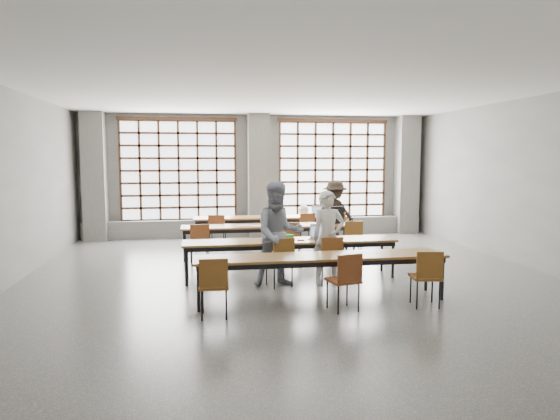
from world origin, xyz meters
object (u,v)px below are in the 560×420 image
object	(u,v)px
chair_near_right	(427,273)
green_box	(287,237)
chair_back_right	(336,226)
chair_front_left	(281,257)
chair_near_left	(214,281)
chair_back_left	(217,228)
mouse	(340,238)
chair_front_right	(330,255)
laptop_back	(319,213)
plastic_bag	(304,210)
laptop_front	(319,235)
chair_near_mid	(346,276)
red_pouch	(214,282)
chair_back_mid	(306,226)
backpack	(337,215)
student_male	(328,237)
student_back	(335,213)
desk_row_d	(321,259)
chair_mid_centre	(291,237)
desk_row_b	(270,228)
chair_mid_right	(353,236)
phone	(301,240)
desk_row_c	(290,243)
desk_row_a	(270,219)
student_female	(279,234)
chair_mid_left	(199,240)

from	to	relation	value
chair_near_right	green_box	world-z (taller)	chair_near_right
green_box	chair_back_right	bearing A→B (deg)	59.10
chair_front_left	chair_near_left	bearing A→B (deg)	-128.33
chair_back_left	mouse	size ratio (longest dim) A/B	8.98
chair_front_right	laptop_back	size ratio (longest dim) A/B	2.19
chair_near_right	plastic_bag	xyz separation A→B (m)	(-0.63, 5.98, 0.34)
laptop_front	mouse	bearing A→B (deg)	-18.40
chair_near_mid	red_pouch	size ratio (longest dim) A/B	4.40
chair_front_left	green_box	distance (m)	0.78
laptop_back	chair_back_mid	bearing A→B (deg)	-125.64
chair_back_right	red_pouch	distance (m)	6.16
chair_back_right	backpack	world-z (taller)	backpack
student_male	student_back	bearing A→B (deg)	66.75
chair_front_right	plastic_bag	xyz separation A→B (m)	(0.47, 4.45, 0.34)
desk_row_d	red_pouch	world-z (taller)	desk_row_d
chair_mid_centre	chair_back_right	bearing A→B (deg)	47.98
chair_front_right	backpack	xyz separation A→B (m)	(0.91, 2.79, 0.39)
desk_row_b	red_pouch	xyz separation A→B (m)	(-1.40, -4.20, -0.16)
chair_mid_right	chair_front_right	world-z (taller)	same
phone	chair_near_right	bearing A→B (deg)	-53.57
chair_near_mid	green_box	size ratio (longest dim) A/B	3.52
student_male	plastic_bag	distance (m)	4.34
desk_row_c	chair_front_left	world-z (taller)	chair_front_left
desk_row_c	chair_front_right	world-z (taller)	chair_front_right
chair_near_left	laptop_back	size ratio (longest dim) A/B	2.19
laptop_back	phone	bearing A→B (deg)	-108.50
chair_mid_right	laptop_front	world-z (taller)	laptop_front
chair_near_left	chair_near_mid	world-z (taller)	same
mouse	phone	xyz separation A→B (m)	(-0.77, -0.08, -0.01)
chair_back_right	mouse	bearing A→B (deg)	-104.73
desk_row_a	chair_near_mid	xyz separation A→B (m)	(0.26, -5.93, -0.13)
chair_near_mid	chair_back_mid	bearing A→B (deg)	84.05
chair_mid_right	red_pouch	size ratio (longest dim) A/B	4.40
chair_mid_right	laptop_back	size ratio (longest dim) A/B	2.19
chair_front_left	student_female	xyz separation A→B (m)	(-0.02, 0.13, 0.39)
chair_near_left	green_box	xyz separation A→B (m)	(1.44, 2.24, 0.24)
backpack	red_pouch	distance (m)	5.22
student_female	laptop_front	xyz separation A→B (m)	(0.87, 0.61, -0.13)
desk_row_c	desk_row_d	world-z (taller)	same
phone	plastic_bag	size ratio (longest dim) A/B	0.45
desk_row_c	chair_front_left	bearing A→B (deg)	-114.01
chair_near_mid	backpack	bearing A→B (deg)	75.95
chair_back_left	chair_front_left	size ratio (longest dim) A/B	1.00
phone	chair_near_left	bearing A→B (deg)	-129.05
desk_row_b	laptop_back	world-z (taller)	laptop_back
chair_mid_left	phone	distance (m)	2.45
chair_back_mid	plastic_bag	bearing A→B (deg)	82.64
student_male	chair_back_right	bearing A→B (deg)	66.02
desk_row_a	laptop_back	distance (m)	1.35
chair_mid_right	mouse	xyz separation A→B (m)	(-0.75, -1.51, 0.21)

